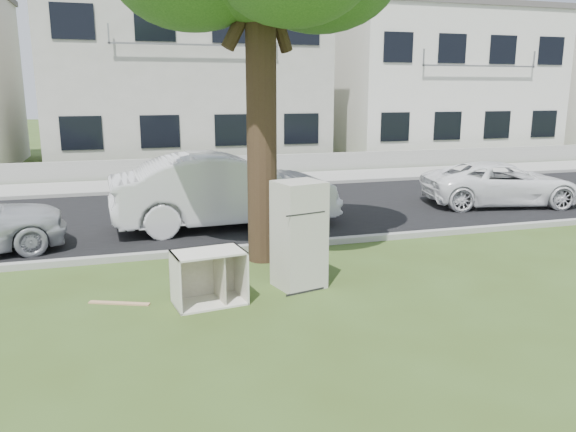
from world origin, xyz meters
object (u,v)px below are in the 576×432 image
object	(u,v)px
fridge	(299,235)
car_right	(502,184)
cabinet	(209,277)
car_center	(225,190)

from	to	relation	value
fridge	car_right	world-z (taller)	fridge
cabinet	car_right	world-z (taller)	car_right
fridge	car_center	distance (m)	4.42
fridge	cabinet	world-z (taller)	fridge
fridge	cabinet	xyz separation A→B (m)	(-1.49, -0.33, -0.45)
fridge	car_center	world-z (taller)	fridge
car_center	car_right	distance (m)	7.72
cabinet	car_center	size ratio (longest dim) A/B	0.20
car_right	car_center	bearing A→B (deg)	103.86
fridge	car_right	bearing A→B (deg)	18.80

